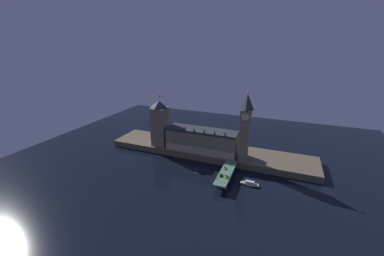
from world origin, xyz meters
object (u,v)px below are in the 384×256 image
car_northbound_lead (225,168)px  car_southbound_lead (226,176)px  car_northbound_trail (221,175)px  pedestrian_mid_walk (230,175)px  pedestrian_far_rail (224,164)px  clock_tower (245,125)px  street_lamp_far (225,160)px  street_lamp_near (216,175)px  boat_downstream (250,184)px  pedestrian_near_rail (217,178)px  victoria_tower (160,123)px

car_northbound_lead → car_southbound_lead: size_ratio=0.87×
car_northbound_trail → car_southbound_lead: (4.72, -0.29, 0.02)m
pedestrian_mid_walk → car_northbound_lead: bearing=125.6°
pedestrian_mid_walk → pedestrian_far_rail: size_ratio=1.10×
clock_tower → street_lamp_far: bearing=-131.8°
car_northbound_lead → street_lamp_near: (-2.76, -20.19, 3.78)m
boat_downstream → street_lamp_near: bearing=-153.8°
car_northbound_lead → pedestrian_mid_walk: bearing=-54.4°
clock_tower → car_northbound_lead: 44.00m
car_northbound_lead → car_northbound_trail: 13.45m
clock_tower → pedestrian_near_rail: (-13.71, -43.79, -34.15)m
clock_tower → pedestrian_mid_walk: 48.96m
clock_tower → pedestrian_far_rail: 41.10m
car_southbound_lead → street_lamp_near: size_ratio=0.64×
street_lamp_near → pedestrian_near_rail: bearing=74.6°
pedestrian_mid_walk → boat_downstream: 18.10m
pedestrian_far_rail → street_lamp_far: street_lamp_far is taller
pedestrian_near_rail → car_southbound_lead: bearing=35.2°
car_northbound_trail → boat_downstream: bearing=14.8°
victoria_tower → pedestrian_mid_walk: size_ratio=31.18×
street_lamp_far → car_northbound_lead: bearing=-73.4°
street_lamp_near → victoria_tower: bearing=148.0°
pedestrian_far_rail → victoria_tower: bearing=164.3°
car_southbound_lead → pedestrian_far_rail: (-7.08, 20.44, 0.11)m
pedestrian_far_rail → street_lamp_far: 4.06m
clock_tower → pedestrian_far_rail: (-13.71, -18.35, -34.13)m
car_southbound_lead → street_lamp_far: 24.39m
car_northbound_lead → pedestrian_mid_walk: pedestrian_mid_walk is taller
victoria_tower → boat_downstream: size_ratio=3.36×
car_northbound_lead → pedestrian_near_rail: pedestrian_near_rail is taller
clock_tower → pedestrian_near_rail: clock_tower is taller
car_northbound_lead → pedestrian_mid_walk: 12.16m
pedestrian_near_rail → pedestrian_mid_walk: size_ratio=0.88×
car_northbound_lead → victoria_tower: bearing=160.4°
car_northbound_trail → pedestrian_far_rail: size_ratio=2.68×
pedestrian_far_rail → street_lamp_near: (-0.40, -26.89, 3.57)m
clock_tower → pedestrian_near_rail: 57.20m
street_lamp_near → boat_downstream: (26.43, 12.98, -10.18)m
car_northbound_lead → pedestrian_far_rail: bearing=109.4°
clock_tower → car_southbound_lead: (-6.63, -38.79, -34.24)m
street_lamp_far → clock_tower: bearing=48.2°
pedestrian_far_rail → car_southbound_lead: bearing=-70.9°
victoria_tower → pedestrian_mid_walk: 99.69m
pedestrian_mid_walk → victoria_tower: bearing=156.3°
clock_tower → pedestrian_mid_walk: clock_tower is taller
car_northbound_lead → pedestrian_far_rail: 7.11m
pedestrian_mid_walk → street_lamp_near: bearing=-133.7°
boat_downstream → victoria_tower: bearing=161.0°
victoria_tower → street_lamp_far: bearing=-14.1°
pedestrian_near_rail → car_northbound_lead: bearing=82.8°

